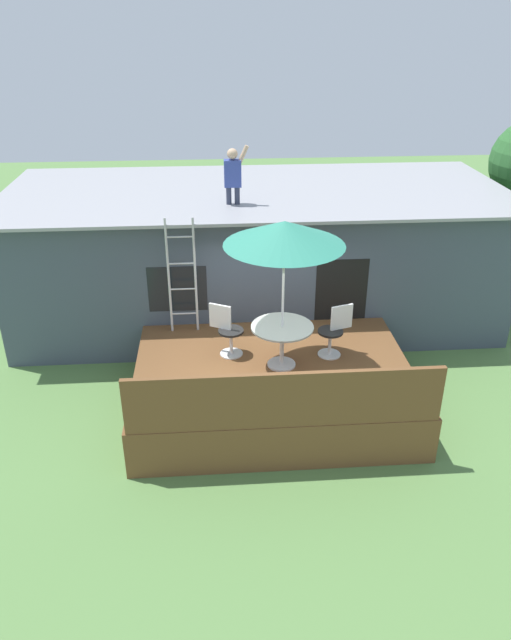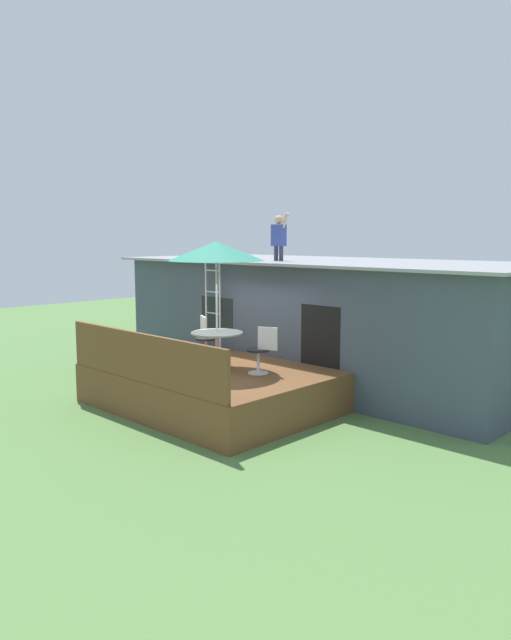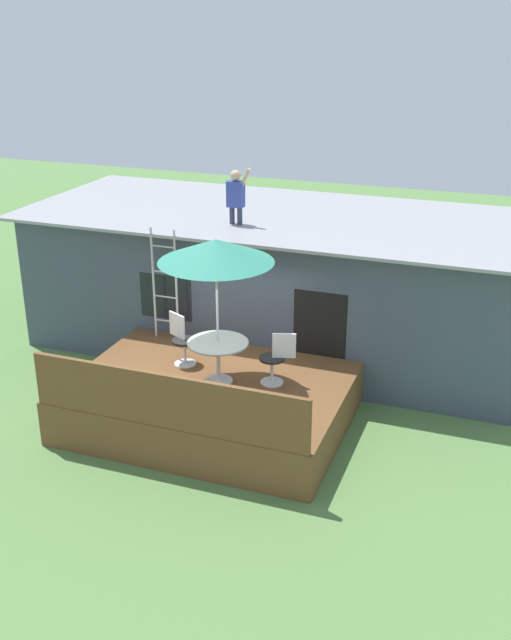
# 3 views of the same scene
# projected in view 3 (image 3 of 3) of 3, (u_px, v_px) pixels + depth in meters

# --- Properties ---
(ground_plane) EXTENTS (40.00, 40.00, 0.00)m
(ground_plane) POSITION_uv_depth(u_px,v_px,m) (212.00, 420.00, 13.30)
(ground_plane) COLOR #567F42
(house) EXTENTS (10.50, 4.50, 2.87)m
(house) POSITION_uv_depth(u_px,v_px,m) (278.00, 280.00, 15.87)
(house) COLOR #424C5B
(house) RESTS_ON ground
(deck) EXTENTS (4.66, 3.52, 0.80)m
(deck) POSITION_uv_depth(u_px,v_px,m) (212.00, 400.00, 13.14)
(deck) COLOR brown
(deck) RESTS_ON ground
(deck_railing) EXTENTS (4.56, 0.08, 0.90)m
(deck_railing) POSITION_uv_depth(u_px,v_px,m) (166.00, 401.00, 11.33)
(deck_railing) COLOR brown
(deck_railing) RESTS_ON deck
(patio_table) EXTENTS (1.04, 1.04, 0.74)m
(patio_table) POSITION_uv_depth(u_px,v_px,m) (218.00, 351.00, 12.70)
(patio_table) COLOR silver
(patio_table) RESTS_ON deck
(patio_umbrella) EXTENTS (1.90, 1.90, 2.54)m
(patio_umbrella) POSITION_uv_depth(u_px,v_px,m) (216.00, 251.00, 12.03)
(patio_umbrella) COLOR silver
(patio_umbrella) RESTS_ON deck
(step_ladder) EXTENTS (0.52, 0.04, 2.20)m
(step_ladder) POSITION_uv_depth(u_px,v_px,m) (165.00, 285.00, 14.25)
(step_ladder) COLOR silver
(step_ladder) RESTS_ON deck
(person_figure) EXTENTS (0.47, 0.20, 1.11)m
(person_figure) POSITION_uv_depth(u_px,v_px,m) (236.00, 193.00, 14.36)
(person_figure) COLOR #33384C
(person_figure) RESTS_ON house
(patio_chair_left) EXTENTS (0.58, 0.44, 0.92)m
(patio_chair_left) POSITION_uv_depth(u_px,v_px,m) (182.00, 340.00, 13.44)
(patio_chair_left) COLOR silver
(patio_chair_left) RESTS_ON deck
(patio_chair_right) EXTENTS (0.61, 0.44, 0.92)m
(patio_chair_right) POSITION_uv_depth(u_px,v_px,m) (276.00, 359.00, 12.71)
(patio_chair_right) COLOR silver
(patio_chair_right) RESTS_ON deck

